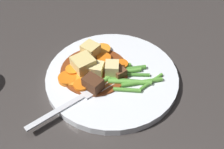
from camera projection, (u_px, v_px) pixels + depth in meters
name	position (u px, v px, depth m)	size (l,w,h in m)	color
ground_plane	(112.00, 80.00, 0.57)	(3.00, 3.00, 0.00)	#383330
dinner_plate	(112.00, 77.00, 0.56)	(0.26, 0.26, 0.02)	white
stew_sauce	(95.00, 69.00, 0.57)	(0.13, 0.13, 0.00)	brown
carrot_slice_0	(75.00, 80.00, 0.54)	(0.04, 0.04, 0.01)	orange
carrot_slice_1	(73.00, 71.00, 0.56)	(0.03, 0.03, 0.01)	orange
carrot_slice_2	(122.00, 65.00, 0.57)	(0.03, 0.03, 0.01)	orange
carrot_slice_3	(67.00, 79.00, 0.54)	(0.04, 0.04, 0.01)	orange
carrot_slice_4	(80.00, 62.00, 0.57)	(0.03, 0.03, 0.01)	orange
carrot_slice_5	(104.00, 59.00, 0.58)	(0.03, 0.03, 0.01)	orange
carrot_slice_6	(81.00, 86.00, 0.53)	(0.03, 0.03, 0.01)	orange
carrot_slice_7	(103.00, 50.00, 0.60)	(0.03, 0.03, 0.01)	orange
potato_chunk_0	(83.00, 65.00, 0.55)	(0.04, 0.04, 0.03)	#E5CC7A
potato_chunk_1	(111.00, 67.00, 0.55)	(0.03, 0.03, 0.03)	#EAD68C
potato_chunk_2	(91.00, 51.00, 0.58)	(0.03, 0.03, 0.03)	#E5CC7A
potato_chunk_3	(95.00, 69.00, 0.55)	(0.03, 0.03, 0.02)	#EAD68C
meat_chunk_0	(93.00, 84.00, 0.52)	(0.03, 0.03, 0.03)	#4C2B19
meat_chunk_1	(119.00, 72.00, 0.55)	(0.02, 0.02, 0.02)	brown
green_bean_0	(142.00, 82.00, 0.54)	(0.01, 0.01, 0.08)	#599E38
green_bean_1	(128.00, 71.00, 0.56)	(0.01, 0.01, 0.05)	#66AD42
green_bean_2	(152.00, 81.00, 0.54)	(0.01, 0.01, 0.06)	#599E38
green_bean_3	(115.00, 73.00, 0.55)	(0.01, 0.01, 0.08)	#66AD42
green_bean_4	(127.00, 90.00, 0.53)	(0.01, 0.01, 0.05)	#599E38
green_bean_5	(128.00, 74.00, 0.55)	(0.01, 0.01, 0.08)	#4C8E33
green_bean_6	(129.00, 69.00, 0.56)	(0.01, 0.01, 0.07)	#4C8E33
green_bean_7	(127.00, 81.00, 0.54)	(0.01, 0.01, 0.07)	#4C8E33
green_bean_8	(130.00, 82.00, 0.54)	(0.01, 0.01, 0.08)	#66AD42
fork	(73.00, 102.00, 0.51)	(0.11, 0.15, 0.00)	silver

